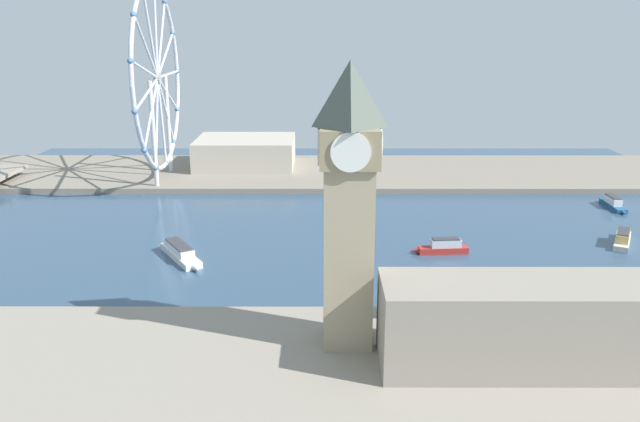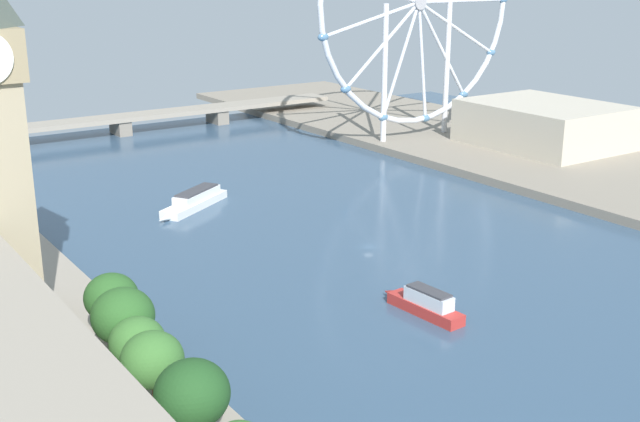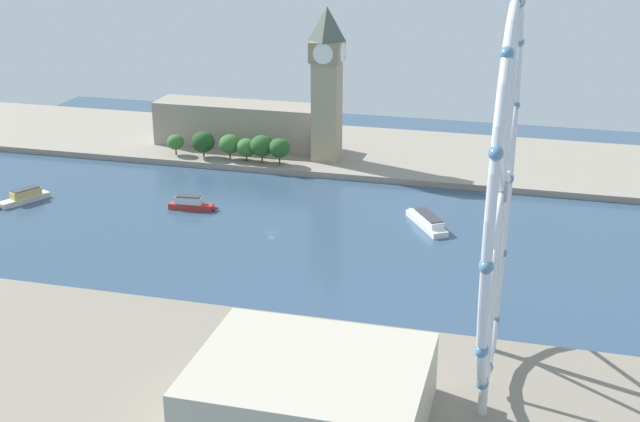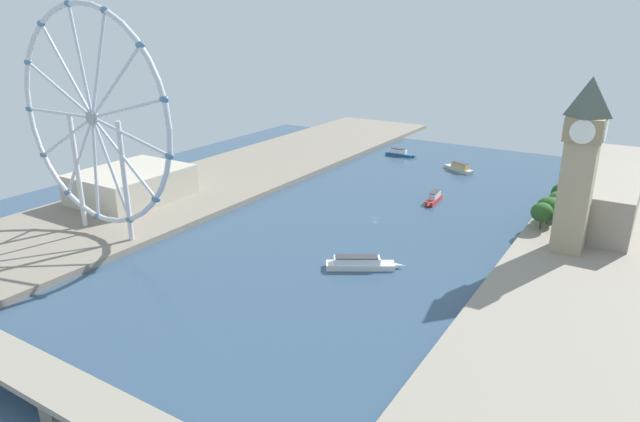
% 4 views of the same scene
% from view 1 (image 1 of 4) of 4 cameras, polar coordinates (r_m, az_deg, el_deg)
% --- Properties ---
extents(ground_plane, '(408.06, 408.06, 0.00)m').
position_cam_1_polar(ground_plane, '(273.15, 1.37, -2.51)').
color(ground_plane, '#334C66').
extents(riverbank_left, '(90.00, 520.00, 3.00)m').
position_cam_1_polar(riverbank_left, '(164.44, 2.27, -15.63)').
color(riverbank_left, gray).
rests_on(riverbank_left, ground_plane).
extents(riverbank_right, '(90.00, 520.00, 3.00)m').
position_cam_1_polar(riverbank_right, '(387.28, 1.00, 3.44)').
color(riverbank_right, gray).
rests_on(riverbank_right, ground_plane).
extents(clock_tower, '(16.29, 16.29, 77.00)m').
position_cam_1_polar(clock_tower, '(168.40, 2.56, 0.68)').
color(clock_tower, tan).
rests_on(clock_tower, riverbank_left).
extents(parliament_block, '(22.00, 89.10, 22.99)m').
position_cam_1_polar(parliament_block, '(176.80, 20.14, -9.48)').
color(parliament_block, gray).
rests_on(parliament_block, riverbank_left).
extents(tree_row_embankment, '(13.96, 67.19, 14.20)m').
position_cam_1_polar(tree_row_embankment, '(198.69, 15.15, -7.17)').
color(tree_row_embankment, '#513823').
rests_on(tree_row_embankment, riverbank_left).
extents(ferris_wheel, '(102.51, 3.20, 107.14)m').
position_cam_1_polar(ferris_wheel, '(368.96, -14.26, 11.31)').
color(ferris_wheel, silver).
rests_on(ferris_wheel, riverbank_right).
extents(riverside_hall, '(47.76, 59.40, 17.37)m').
position_cam_1_polar(riverside_hall, '(399.34, -6.64, 5.22)').
color(riverside_hall, '#BCB29E').
rests_on(riverside_hall, riverbank_right).
extents(tour_boat_0, '(6.13, 23.38, 6.19)m').
position_cam_1_polar(tour_boat_0, '(260.72, 10.86, -3.18)').
color(tour_boat_0, '#B22D28').
rests_on(tour_boat_0, ground_plane).
extents(tour_boat_1, '(26.08, 5.39, 5.78)m').
position_cam_1_polar(tour_boat_1, '(350.31, 24.65, 0.64)').
color(tour_boat_1, '#235684').
rests_on(tour_boat_1, ground_plane).
extents(tour_boat_2, '(31.82, 22.09, 5.65)m').
position_cam_1_polar(tour_boat_2, '(256.23, -12.30, -3.65)').
color(tour_boat_2, white).
rests_on(tour_boat_2, ground_plane).
extents(tour_boat_3, '(26.36, 16.26, 6.15)m').
position_cam_1_polar(tour_boat_3, '(294.59, 25.34, -2.22)').
color(tour_boat_3, beige).
rests_on(tour_boat_3, ground_plane).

